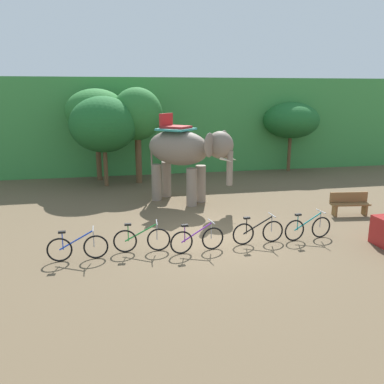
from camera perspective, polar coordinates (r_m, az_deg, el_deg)
name	(u,v)px	position (r m, az deg, el deg)	size (l,w,h in m)	color
ground_plane	(210,236)	(13.61, 2.60, -6.23)	(80.00, 80.00, 0.00)	brown
foliage_hedge	(159,123)	(26.34, -4.69, 9.64)	(36.00, 6.00, 5.44)	#3D8E42
tree_center_left	(96,112)	(22.24, -13.32, 10.88)	(3.18, 3.18, 4.84)	brown
tree_center_right	(103,125)	(20.73, -12.32, 9.24)	(3.34, 3.34, 4.48)	brown
tree_far_left	(137,115)	(21.16, -7.71, 10.72)	(2.56, 2.56, 4.89)	brown
tree_right	(291,120)	(24.92, 13.73, 9.74)	(3.27, 3.27, 4.08)	brown
elephant	(185,152)	(17.30, -1.01, 5.68)	(3.77, 3.58, 3.78)	gray
bike_blue	(78,247)	(12.09, -15.76, -7.49)	(1.71, 0.52, 0.92)	black
bike_green	(142,239)	(12.32, -7.06, -6.63)	(1.71, 0.52, 0.92)	black
bike_purple	(197,240)	(12.22, 0.74, -6.69)	(1.70, 0.52, 0.92)	black
bike_black	(258,232)	(13.03, 9.26, -5.54)	(1.71, 0.52, 0.92)	black
bike_teal	(308,228)	(13.74, 15.95, -4.88)	(1.70, 0.52, 0.92)	black
wooden_bench	(349,203)	(16.90, 21.24, -1.45)	(1.54, 0.60, 0.89)	brown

